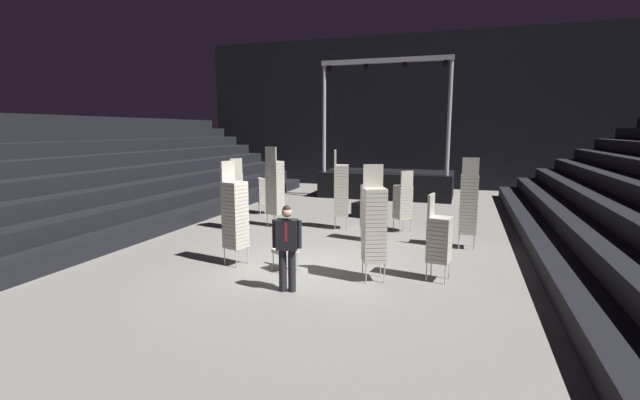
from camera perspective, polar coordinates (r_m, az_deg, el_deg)
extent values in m
cube|color=slate|center=(10.32, -2.07, -8.69)|extent=(22.00, 30.00, 0.10)
cube|color=black|center=(24.48, 10.25, 11.03)|extent=(22.00, 0.30, 8.00)
cube|color=black|center=(13.77, -22.11, -3.65)|extent=(0.75, 24.00, 0.45)
cube|color=black|center=(14.17, -24.54, -1.60)|extent=(0.75, 24.00, 0.45)
cube|color=black|center=(14.62, -26.82, 0.34)|extent=(0.75, 24.00, 0.45)
cube|color=black|center=(15.10, -28.97, 2.15)|extent=(0.75, 24.00, 0.45)
cube|color=black|center=(15.62, -30.98, 3.84)|extent=(0.75, 24.00, 0.45)
cube|color=black|center=(16.17, -32.87, 5.42)|extent=(0.75, 24.00, 0.45)
cube|color=black|center=(16.75, -34.63, 6.89)|extent=(0.75, 24.00, 0.45)
cube|color=black|center=(10.80, 28.14, -7.44)|extent=(0.75, 24.00, 0.45)
cube|color=black|center=(10.85, 32.23, -5.24)|extent=(0.75, 24.00, 0.45)
cube|color=black|center=(21.01, 8.62, 2.08)|extent=(5.92, 2.96, 1.16)
cylinder|color=#9EA0A8|center=(20.30, 0.54, 10.40)|extent=(0.16, 0.16, 4.82)
cylinder|color=#9EA0A8|center=(19.37, 16.28, 10.11)|extent=(0.16, 0.16, 4.82)
cube|color=#9EA0A8|center=(19.86, 8.39, 17.31)|extent=(5.62, 0.20, 0.20)
cylinder|color=black|center=(20.39, 1.24, 16.56)|extent=(0.18, 0.18, 0.22)
cylinder|color=black|center=(19.98, 5.95, 16.67)|extent=(0.18, 0.18, 0.22)
cylinder|color=black|center=(19.70, 10.83, 16.67)|extent=(0.18, 0.18, 0.22)
cylinder|color=black|center=(19.56, 15.81, 16.55)|extent=(0.18, 0.18, 0.22)
cylinder|color=black|center=(8.63, -3.62, -9.04)|extent=(0.15, 0.15, 0.83)
cylinder|color=black|center=(8.66, -4.81, -8.98)|extent=(0.15, 0.15, 0.83)
cube|color=silver|center=(8.40, -4.35, -4.54)|extent=(0.20, 0.14, 0.59)
cube|color=black|center=(8.45, -4.28, -4.45)|extent=(0.44, 0.31, 0.59)
cube|color=maroon|center=(8.33, -4.42, -4.16)|extent=(0.06, 0.02, 0.38)
cylinder|color=black|center=(8.41, -2.70, -4.41)|extent=(0.11, 0.11, 0.54)
cylinder|color=black|center=(8.50, -5.84, -4.32)|extent=(0.11, 0.11, 0.54)
sphere|color=#DBAD89|center=(8.37, -4.31, -1.58)|extent=(0.19, 0.19, 0.19)
sphere|color=black|center=(8.36, -4.31, -1.22)|extent=(0.16, 0.16, 0.16)
cylinder|color=#B2B5BA|center=(13.90, 9.42, -3.08)|extent=(0.02, 0.02, 0.40)
cylinder|color=#B2B5BA|center=(14.10, 10.75, -2.95)|extent=(0.02, 0.02, 0.40)
cylinder|color=#B2B5BA|center=(13.59, 10.23, -3.39)|extent=(0.02, 0.02, 0.40)
cylinder|color=#B2B5BA|center=(13.78, 11.58, -3.25)|extent=(0.02, 0.02, 0.40)
cube|color=#B7B2A3|center=(13.79, 10.52, -2.18)|extent=(0.62, 0.62, 0.08)
cube|color=#B7B2A3|center=(13.78, 10.53, -1.84)|extent=(0.62, 0.62, 0.08)
cube|color=#B7B2A3|center=(13.76, 10.54, -1.49)|extent=(0.62, 0.62, 0.08)
cube|color=#B7B2A3|center=(13.75, 10.55, -1.14)|extent=(0.62, 0.62, 0.08)
cube|color=#B7B2A3|center=(13.73, 10.56, -0.79)|extent=(0.62, 0.62, 0.08)
cube|color=#B7B2A3|center=(13.72, 10.57, -0.44)|extent=(0.62, 0.62, 0.08)
cube|color=#B7B2A3|center=(13.70, 10.59, -0.09)|extent=(0.62, 0.62, 0.08)
cube|color=#B7B2A3|center=(13.69, 10.60, 0.26)|extent=(0.62, 0.62, 0.08)
cube|color=#B7B2A3|center=(13.68, 10.61, 0.61)|extent=(0.62, 0.62, 0.08)
cube|color=#B7B2A3|center=(13.67, 10.62, 0.97)|extent=(0.62, 0.62, 0.08)
cube|color=#B7B2A3|center=(13.65, 10.63, 1.32)|extent=(0.62, 0.62, 0.08)
cube|color=#B7B2A3|center=(13.64, 10.64, 1.67)|extent=(0.62, 0.62, 0.08)
cube|color=#B7B2A3|center=(13.45, 11.11, 2.72)|extent=(0.35, 0.29, 0.46)
cylinder|color=#B2B5BA|center=(12.49, 5.31, -4.38)|extent=(0.02, 0.02, 0.40)
cylinder|color=#B2B5BA|center=(12.82, 6.09, -4.04)|extent=(0.02, 0.02, 0.40)
cylinder|color=#B2B5BA|center=(12.32, 6.89, -4.59)|extent=(0.02, 0.02, 0.40)
cylinder|color=#B2B5BA|center=(12.66, 7.64, -4.24)|extent=(0.02, 0.02, 0.40)
cube|color=#B7B2A3|center=(12.52, 6.50, -3.23)|extent=(0.54, 0.54, 0.08)
cube|color=#B7B2A3|center=(12.50, 6.51, -2.85)|extent=(0.54, 0.54, 0.08)
cube|color=#B7B2A3|center=(12.48, 6.52, -2.47)|extent=(0.54, 0.54, 0.08)
cube|color=#B7B2A3|center=(12.47, 6.52, -2.08)|extent=(0.54, 0.54, 0.08)
cube|color=#B7B2A3|center=(12.45, 6.53, -1.70)|extent=(0.54, 0.54, 0.08)
cube|color=#B7B2A3|center=(12.44, 6.54, -1.32)|extent=(0.54, 0.54, 0.08)
cube|color=#B7B2A3|center=(12.42, 6.54, -0.93)|extent=(0.54, 0.54, 0.08)
cube|color=#B7B2A3|center=(12.41, 6.55, -0.54)|extent=(0.54, 0.54, 0.08)
cube|color=#B7B2A3|center=(12.39, 6.56, -0.16)|extent=(0.54, 0.54, 0.08)
cube|color=#B7B2A3|center=(12.38, 6.56, 0.23)|extent=(0.54, 0.54, 0.08)
cube|color=#B7B2A3|center=(12.37, 6.57, 0.62)|extent=(0.54, 0.54, 0.08)
cube|color=#B7B2A3|center=(12.35, 6.58, 1.01)|extent=(0.54, 0.54, 0.08)
cube|color=#B7B2A3|center=(12.34, 6.59, 1.40)|extent=(0.54, 0.54, 0.08)
cube|color=#B7B2A3|center=(12.33, 6.59, 1.79)|extent=(0.54, 0.54, 0.08)
cube|color=#B7B2A3|center=(12.22, 7.44, 3.00)|extent=(0.15, 0.40, 0.46)
cylinder|color=#B2B5BA|center=(9.22, 8.28, -9.33)|extent=(0.02, 0.02, 0.40)
cylinder|color=#B2B5BA|center=(9.14, 5.93, -9.44)|extent=(0.02, 0.02, 0.40)
cylinder|color=#B2B5BA|center=(9.57, 7.76, -8.62)|extent=(0.02, 0.02, 0.40)
cylinder|color=#B2B5BA|center=(9.50, 5.50, -8.72)|extent=(0.02, 0.02, 0.40)
cube|color=#B7B2A3|center=(9.28, 6.90, -7.60)|extent=(0.58, 0.58, 0.08)
cube|color=#B7B2A3|center=(9.26, 6.91, -7.10)|extent=(0.58, 0.58, 0.08)
cube|color=#B7B2A3|center=(9.24, 6.92, -6.59)|extent=(0.58, 0.58, 0.08)
cube|color=#B7B2A3|center=(9.21, 6.93, -6.08)|extent=(0.58, 0.58, 0.08)
cube|color=#B7B2A3|center=(9.19, 6.94, -5.57)|extent=(0.58, 0.58, 0.08)
cube|color=#B7B2A3|center=(9.17, 6.95, -5.05)|extent=(0.58, 0.58, 0.08)
cube|color=#B7B2A3|center=(9.15, 6.96, -4.54)|extent=(0.58, 0.58, 0.08)
cube|color=#B7B2A3|center=(9.13, 6.97, -4.02)|extent=(0.58, 0.58, 0.08)
cube|color=#B7B2A3|center=(9.11, 6.98, -3.50)|extent=(0.58, 0.58, 0.08)
cube|color=#B7B2A3|center=(9.09, 6.99, -2.98)|extent=(0.58, 0.58, 0.08)
cube|color=#B7B2A3|center=(9.08, 7.00, -2.45)|extent=(0.58, 0.58, 0.08)
cube|color=#B7B2A3|center=(9.06, 7.01, -1.92)|extent=(0.58, 0.58, 0.08)
cube|color=#B7B2A3|center=(9.04, 7.02, -1.40)|extent=(0.58, 0.58, 0.08)
cube|color=#B7B2A3|center=(9.03, 7.03, -0.87)|extent=(0.58, 0.58, 0.08)
cube|color=#B7B2A3|center=(9.02, 7.04, -0.33)|extent=(0.58, 0.58, 0.08)
cube|color=#B7B2A3|center=(9.00, 7.05, 0.20)|extent=(0.58, 0.58, 0.08)
cube|color=#B7B2A3|center=(8.99, 7.06, 0.74)|extent=(0.58, 0.58, 0.08)
cube|color=#B7B2A3|center=(8.98, 7.07, 1.27)|extent=(0.58, 0.58, 0.08)
cube|color=#B7B2A3|center=(9.13, 6.85, 3.13)|extent=(0.39, 0.20, 0.46)
cylinder|color=#B2B5BA|center=(9.75, 16.28, -8.58)|extent=(0.02, 0.02, 0.40)
cylinder|color=#B2B5BA|center=(9.39, 15.79, -9.23)|extent=(0.02, 0.02, 0.40)
cylinder|color=#B2B5BA|center=(9.83, 14.09, -8.35)|extent=(0.02, 0.02, 0.40)
cylinder|color=#B2B5BA|center=(9.47, 13.52, -8.98)|extent=(0.02, 0.02, 0.40)
cube|color=#B7B2A3|center=(9.54, 14.98, -7.39)|extent=(0.51, 0.51, 0.08)
cube|color=#B7B2A3|center=(9.51, 15.00, -6.90)|extent=(0.51, 0.51, 0.08)
cube|color=#B7B2A3|center=(9.49, 15.02, -6.41)|extent=(0.51, 0.51, 0.08)
cube|color=#B7B2A3|center=(9.47, 15.04, -5.91)|extent=(0.51, 0.51, 0.08)
cube|color=#B7B2A3|center=(9.45, 15.06, -5.41)|extent=(0.51, 0.51, 0.08)
cube|color=#B7B2A3|center=(9.43, 15.09, -4.91)|extent=(0.51, 0.51, 0.08)
cube|color=#B7B2A3|center=(9.41, 15.11, -4.41)|extent=(0.51, 0.51, 0.08)
cube|color=#B7B2A3|center=(9.39, 15.13, -3.91)|extent=(0.51, 0.51, 0.08)
cube|color=#B7B2A3|center=(9.37, 15.15, -3.40)|extent=(0.51, 0.51, 0.08)
cube|color=#B7B2A3|center=(9.35, 15.17, -2.89)|extent=(0.51, 0.51, 0.08)
cube|color=#B7B2A3|center=(9.34, 15.19, -2.38)|extent=(0.51, 0.51, 0.08)
cube|color=#B7B2A3|center=(9.33, 14.10, -0.64)|extent=(0.12, 0.41, 0.46)
cylinder|color=#B2B5BA|center=(12.52, 17.44, -4.73)|extent=(0.02, 0.02, 0.40)
cylinder|color=#B2B5BA|center=(12.53, 19.18, -4.81)|extent=(0.02, 0.02, 0.40)
cylinder|color=#B2B5BA|center=(12.15, 17.43, -5.14)|extent=(0.02, 0.02, 0.40)
cylinder|color=#B2B5BA|center=(12.16, 19.22, -5.22)|extent=(0.02, 0.02, 0.40)
cube|color=#B7B2A3|center=(12.29, 18.37, -3.87)|extent=(0.44, 0.44, 0.08)
cube|color=#B7B2A3|center=(12.27, 18.39, -3.49)|extent=(0.44, 0.44, 0.08)
cube|color=#B7B2A3|center=(12.25, 18.41, -3.10)|extent=(0.44, 0.44, 0.08)
cube|color=#B7B2A3|center=(12.23, 18.43, -2.71)|extent=(0.44, 0.44, 0.08)
cube|color=#B7B2A3|center=(12.22, 18.45, -2.32)|extent=(0.44, 0.44, 0.08)
cube|color=#B7B2A3|center=(12.20, 18.47, -1.93)|extent=(0.44, 0.44, 0.08)
cube|color=#B7B2A3|center=(12.19, 18.49, -1.53)|extent=(0.44, 0.44, 0.08)
cube|color=#B7B2A3|center=(12.17, 18.51, -1.14)|extent=(0.44, 0.44, 0.08)
cube|color=#B7B2A3|center=(12.16, 18.53, -0.75)|extent=(0.44, 0.44, 0.08)
cube|color=#B7B2A3|center=(12.14, 18.55, -0.35)|extent=(0.44, 0.44, 0.08)
cube|color=#B7B2A3|center=(12.13, 18.57, 0.04)|extent=(0.44, 0.44, 0.08)
cube|color=#B7B2A3|center=(12.12, 18.59, 0.44)|extent=(0.44, 0.44, 0.08)
cube|color=#B7B2A3|center=(12.11, 18.61, 0.84)|extent=(0.44, 0.44, 0.08)
cube|color=#B7B2A3|center=(12.10, 18.63, 1.24)|extent=(0.44, 0.44, 0.08)
cube|color=#B7B2A3|center=(12.09, 18.65, 1.64)|extent=(0.44, 0.44, 0.08)
cube|color=#B7B2A3|center=(12.08, 18.67, 2.04)|extent=(0.44, 0.44, 0.08)
cube|color=#B7B2A3|center=(12.07, 18.69, 2.44)|extent=(0.44, 0.44, 0.08)
cube|color=#B7B2A3|center=(12.06, 18.71, 2.84)|extent=(0.44, 0.44, 0.08)
cube|color=#B7B2A3|center=(11.84, 18.80, 4.05)|extent=(0.41, 0.05, 0.46)
cylinder|color=#B2B5BA|center=(14.19, 3.51, -2.73)|extent=(0.02, 0.02, 0.40)
cylinder|color=#B2B5BA|center=(13.82, 3.50, -3.05)|extent=(0.02, 0.02, 0.40)
cylinder|color=#B2B5BA|center=(14.20, 1.98, -2.71)|extent=(0.02, 0.02, 0.40)
cylinder|color=#B2B5BA|center=(13.83, 1.92, -3.03)|extent=(0.02, 0.02, 0.40)
cube|color=#B7B2A3|center=(13.96, 2.74, -1.90)|extent=(0.53, 0.53, 0.08)
cube|color=#B7B2A3|center=(13.94, 2.74, -1.56)|extent=(0.53, 0.53, 0.08)
cube|color=#B7B2A3|center=(13.93, 2.74, -1.22)|extent=(0.53, 0.53, 0.08)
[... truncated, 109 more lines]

